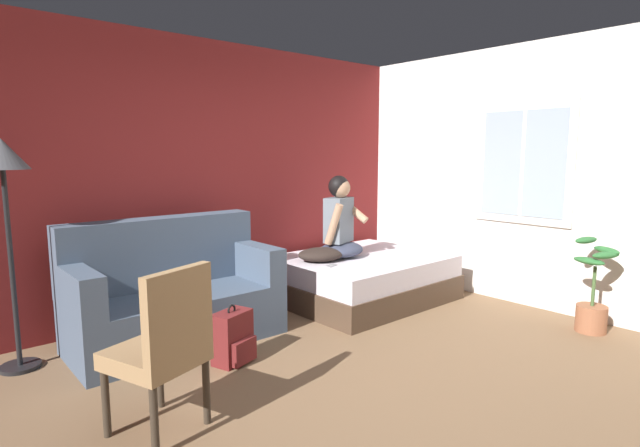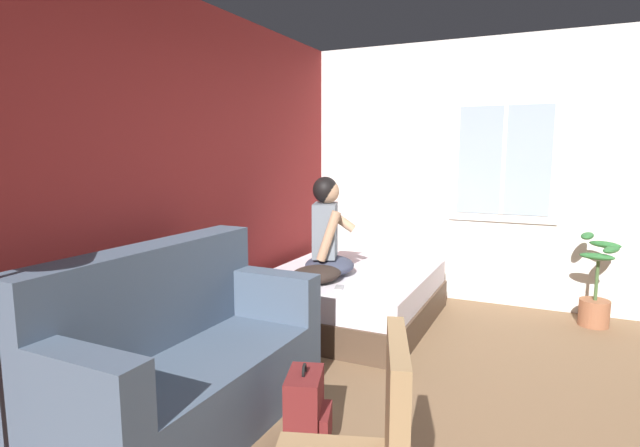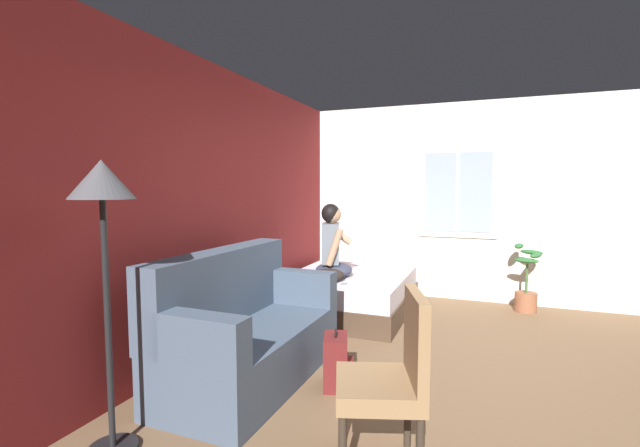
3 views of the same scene
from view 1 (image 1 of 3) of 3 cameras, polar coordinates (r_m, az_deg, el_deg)
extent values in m
plane|color=brown|center=(3.43, 4.40, -19.70)|extent=(40.00, 40.00, 0.00)
cube|color=maroon|center=(5.10, -15.92, 5.03)|extent=(10.63, 0.16, 2.70)
cube|color=silver|center=(5.50, 26.31, 4.70)|extent=(0.16, 6.24, 2.70)
cube|color=white|center=(5.57, 22.22, 6.36)|extent=(0.02, 1.04, 1.24)
cube|color=#9EB2C6|center=(5.56, 22.14, 6.37)|extent=(0.01, 0.88, 1.08)
cube|color=white|center=(5.56, 22.14, 6.37)|extent=(0.01, 0.04, 1.08)
cube|color=#4C3828|center=(5.53, 4.83, -7.29)|extent=(1.75, 1.44, 0.26)
cube|color=silver|center=(5.47, 4.86, -4.87)|extent=(1.69, 1.39, 0.22)
cube|color=#47566B|center=(4.44, -15.93, -10.28)|extent=(1.71, 0.82, 0.44)
cube|color=#47566B|center=(4.58, -17.74, -3.07)|extent=(1.70, 0.26, 0.60)
cube|color=#47566B|center=(4.10, -25.91, -6.81)|extent=(0.19, 0.80, 0.32)
cube|color=#47566B|center=(4.69, -7.62, -4.24)|extent=(0.19, 0.80, 0.32)
cylinder|color=#382D23|center=(3.44, -17.84, -16.30)|extent=(0.04, 0.04, 0.40)
cylinder|color=#382D23|center=(3.22, -23.28, -18.34)|extent=(0.04, 0.04, 0.40)
cylinder|color=#382D23|center=(3.18, -12.86, -18.18)|extent=(0.04, 0.04, 0.40)
cylinder|color=#382D23|center=(2.94, -18.40, -20.71)|extent=(0.04, 0.04, 0.40)
cube|color=#9E7A51|center=(3.09, -18.31, -14.17)|extent=(0.58, 0.58, 0.10)
cube|color=#9E7A51|center=(2.85, -15.85, -9.75)|extent=(0.45, 0.20, 0.48)
ellipsoid|color=#383D51|center=(5.40, 2.50, -2.98)|extent=(0.63, 0.58, 0.16)
cube|color=slate|center=(5.36, 2.14, 0.42)|extent=(0.38, 0.30, 0.48)
cylinder|color=tan|center=(5.17, 1.59, -0.09)|extent=(0.14, 0.23, 0.44)
cylinder|color=tan|center=(5.46, 3.73, 1.61)|extent=(0.20, 0.38, 0.29)
sphere|color=tan|center=(5.32, 2.35, 4.09)|extent=(0.21, 0.21, 0.21)
ellipsoid|color=black|center=(5.33, 2.16, 4.26)|extent=(0.29, 0.28, 0.23)
cube|color=maroon|center=(3.97, -10.00, -12.66)|extent=(0.34, 0.26, 0.40)
cube|color=maroon|center=(3.93, -8.65, -14.24)|extent=(0.24, 0.12, 0.18)
torus|color=black|center=(3.89, -10.07, -9.70)|extent=(0.09, 0.04, 0.09)
ellipsoid|color=#2D231E|center=(5.18, 0.08, -3.56)|extent=(0.58, 0.51, 0.14)
cube|color=#B7B7BC|center=(4.96, 1.26, -4.86)|extent=(0.16, 0.11, 0.01)
cylinder|color=black|center=(4.47, -31.04, -13.81)|extent=(0.28, 0.28, 0.03)
cylinder|color=black|center=(4.27, -31.76, -4.51)|extent=(0.04, 0.04, 1.45)
cone|color=#4C4C51|center=(4.18, -32.62, 6.74)|extent=(0.36, 0.36, 0.22)
cylinder|color=#995B3D|center=(5.17, 28.57, -9.52)|extent=(0.26, 0.26, 0.24)
cylinder|color=#426033|center=(5.09, 28.80, -6.29)|extent=(0.03, 0.03, 0.36)
ellipsoid|color=#2D6B33|center=(4.95, 28.38, -3.79)|extent=(0.15, 0.29, 0.06)
ellipsoid|color=#2D6B33|center=(5.09, 29.93, -2.68)|extent=(0.22, 0.29, 0.06)
ellipsoid|color=#2D6B33|center=(5.06, 28.13, -1.69)|extent=(0.29, 0.15, 0.06)
ellipsoid|color=#2D6B33|center=(4.96, 29.86, -3.17)|extent=(0.30, 0.21, 0.06)
camera|label=2|loc=(2.08, -50.98, 4.53)|focal=28.00mm
camera|label=3|loc=(2.42, -69.42, 1.49)|focal=24.00mm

